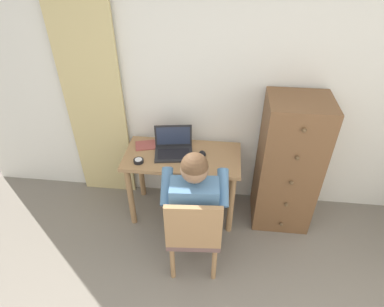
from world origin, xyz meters
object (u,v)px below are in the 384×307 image
(chair, at_px, (194,231))
(notebook_pad, at_px, (147,145))
(desk, at_px, (183,166))
(laptop, at_px, (174,147))
(computer_mouse, at_px, (203,154))
(desk_clock, at_px, (139,161))
(dresser, at_px, (288,165))
(person_seated, at_px, (195,199))

(chair, relative_size, notebook_pad, 4.10)
(desk, xyz_separation_m, laptop, (-0.09, 0.04, 0.18))
(laptop, height_order, computer_mouse, laptop)
(computer_mouse, distance_m, desk_clock, 0.58)
(dresser, xyz_separation_m, computer_mouse, (-0.78, -0.03, 0.08))
(laptop, bearing_deg, computer_mouse, -4.54)
(desk, relative_size, laptop, 2.83)
(dresser, height_order, chair, dresser)
(chair, xyz_separation_m, laptop, (-0.26, 0.70, 0.29))
(person_seated, bearing_deg, computer_mouse, 87.77)
(dresser, distance_m, notebook_pad, 1.32)
(desk, distance_m, computer_mouse, 0.23)
(chair, bearing_deg, computer_mouse, 89.40)
(desk_clock, distance_m, notebook_pad, 0.26)
(desk, height_order, person_seated, person_seated)
(desk, relative_size, dresser, 0.81)
(desk, distance_m, desk_clock, 0.42)
(person_seated, xyz_separation_m, computer_mouse, (0.02, 0.50, 0.08))
(desk_clock, bearing_deg, person_seated, -32.26)
(laptop, xyz_separation_m, desk_clock, (-0.28, -0.19, -0.04))
(laptop, bearing_deg, notebook_pad, 164.90)
(laptop, bearing_deg, chair, -69.59)
(desk, height_order, laptop, laptop)
(desk_clock, height_order, notebook_pad, desk_clock)
(laptop, distance_m, computer_mouse, 0.27)
(chair, relative_size, laptop, 2.30)
(desk, relative_size, computer_mouse, 10.59)
(chair, distance_m, person_seated, 0.26)
(desk, xyz_separation_m, notebook_pad, (-0.36, 0.11, 0.13))
(notebook_pad, bearing_deg, computer_mouse, -25.69)
(computer_mouse, xyz_separation_m, notebook_pad, (-0.54, 0.09, -0.01))
(dresser, relative_size, laptop, 3.50)
(person_seated, distance_m, desk_clock, 0.64)
(laptop, height_order, notebook_pad, laptop)
(chair, bearing_deg, laptop, 110.41)
(person_seated, bearing_deg, chair, -86.09)
(laptop, xyz_separation_m, notebook_pad, (-0.27, 0.07, -0.05))
(desk_clock, bearing_deg, dresser, 8.10)
(laptop, xyz_separation_m, computer_mouse, (0.27, -0.02, -0.04))
(desk, relative_size, chair, 1.23)
(computer_mouse, height_order, notebook_pad, computer_mouse)
(laptop, relative_size, computer_mouse, 3.74)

